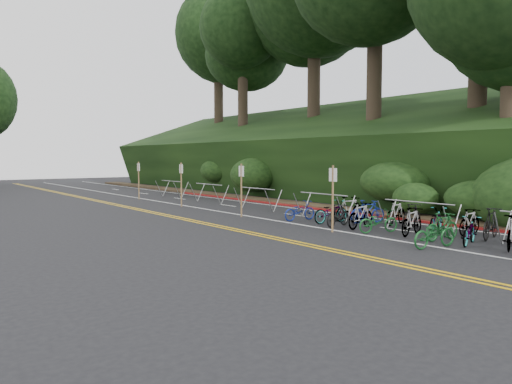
# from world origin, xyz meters

# --- Properties ---
(ground) EXTENTS (120.00, 120.00, 0.00)m
(ground) POSITION_xyz_m (0.00, 0.00, 0.00)
(ground) COLOR black
(ground) RESTS_ON ground
(road_markings) EXTENTS (7.47, 80.00, 0.01)m
(road_markings) POSITION_xyz_m (0.63, 10.10, 0.00)
(road_markings) COLOR gold
(road_markings) RESTS_ON ground
(red_curb) EXTENTS (0.25, 28.00, 0.10)m
(red_curb) POSITION_xyz_m (5.70, 12.00, 0.05)
(red_curb) COLOR maroon
(red_curb) RESTS_ON ground
(embankment) EXTENTS (14.30, 48.14, 9.11)m
(embankment) POSITION_xyz_m (12.96, 19.04, 2.57)
(embankment) COLOR black
(embankment) RESTS_ON ground
(tree_cluster) EXTENTS (34.26, 55.55, 21.64)m
(tree_cluster) POSITION_xyz_m (9.76, 22.03, 13.42)
(tree_cluster) COLOR #2D2319
(tree_cluster) RESTS_ON ground
(bike_racks_rest) EXTENTS (1.14, 23.00, 1.17)m
(bike_racks_rest) POSITION_xyz_m (3.00, 13.00, 0.85)
(bike_racks_rest) COLOR gray
(bike_racks_rest) RESTS_ON ground
(signposts_rest) EXTENTS (0.08, 18.40, 2.50)m
(signposts_rest) POSITION_xyz_m (0.60, 14.00, 1.43)
(signposts_rest) COLOR brown
(signposts_rest) RESTS_ON ground
(bike_front) EXTENTS (0.80, 1.82, 0.93)m
(bike_front) POSITION_xyz_m (0.81, 0.80, 0.46)
(bike_front) COLOR #144C1E
(bike_front) RESTS_ON ground
(bike_valet) EXTENTS (3.36, 13.14, 1.10)m
(bike_valet) POSITION_xyz_m (2.98, 2.30, 0.49)
(bike_valet) COLOR #9E9EA3
(bike_valet) RESTS_ON ground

